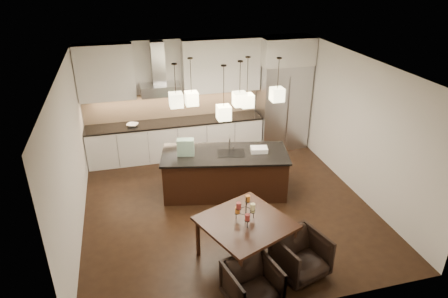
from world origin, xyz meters
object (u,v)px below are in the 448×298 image
object	(u,v)px
armchair_left	(252,284)
armchair_right	(301,255)
refrigerator	(282,106)
island_body	(225,174)
dining_table	(245,241)

from	to	relation	value
armchair_left	armchair_right	distance (m)	0.99
refrigerator	island_body	bearing A→B (deg)	-136.74
dining_table	armchair_left	bearing A→B (deg)	-123.36
armchair_left	refrigerator	bearing A→B (deg)	51.03
island_body	dining_table	size ratio (longest dim) A/B	1.97
dining_table	armchair_left	distance (m)	0.90
island_body	armchair_right	distance (m)	2.66
dining_table	armchair_left	xyz separation A→B (m)	(-0.17, -0.88, -0.05)
dining_table	refrigerator	bearing A→B (deg)	38.50
island_body	dining_table	world-z (taller)	island_body
island_body	armchair_right	bearing A→B (deg)	-66.50
refrigerator	armchair_right	xyz separation A→B (m)	(-1.48, -4.50, -0.74)
island_body	dining_table	distance (m)	2.11
armchair_right	dining_table	bearing A→B (deg)	130.13
armchair_left	armchair_right	xyz separation A→B (m)	(0.91, 0.38, 0.01)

